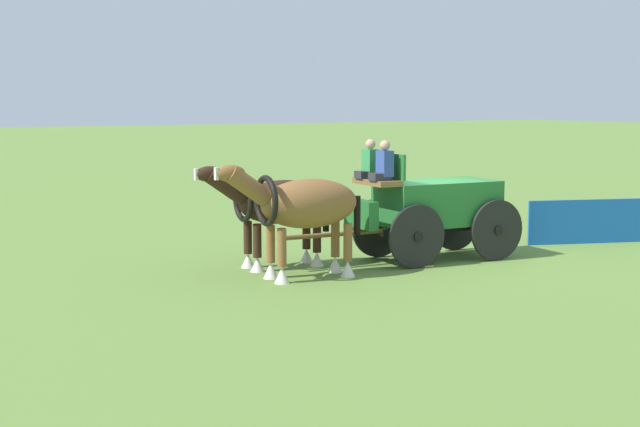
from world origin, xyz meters
name	(u,v)px	position (x,y,z in m)	size (l,w,h in m)	color
ground_plane	(437,259)	(0.00, 0.00, 0.00)	(220.00, 220.00, 0.00)	olive
show_wagon	(431,205)	(0.17, -0.01, 1.22)	(5.70, 1.92, 2.71)	#236B2D
draft_horse_near	(303,207)	(3.69, 0.38, 1.44)	(3.14, 1.15, 2.33)	brown
draft_horse_off	(276,205)	(3.60, -0.92, 1.35)	(3.05, 1.09, 2.22)	#331E14
sponsor_banner	(589,222)	(-4.60, 0.23, 0.55)	(3.20, 0.06, 1.10)	#1959B2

